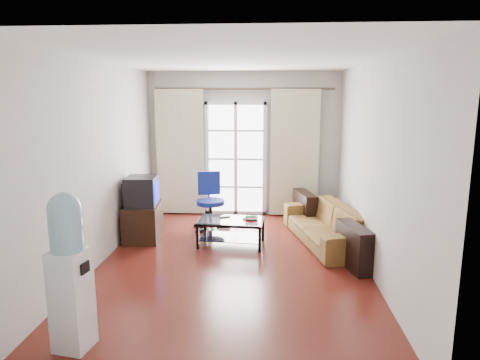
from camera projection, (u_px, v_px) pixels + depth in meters
name	position (u px, v px, depth m)	size (l,w,h in m)	color
floor	(232.00, 264.00, 5.81)	(5.20, 5.20, 0.00)	#5B1E15
ceiling	(232.00, 59.00, 5.29)	(5.20, 5.20, 0.00)	white
wall_back	(244.00, 144.00, 8.09)	(3.60, 0.02, 2.70)	#BBB7B2
wall_front	(200.00, 226.00, 3.00)	(3.60, 0.02, 2.70)	#BBB7B2
wall_left	(97.00, 165.00, 5.66)	(0.02, 5.20, 2.70)	#BBB7B2
wall_right	(373.00, 168.00, 5.43)	(0.02, 5.20, 2.70)	#BBB7B2
french_door	(236.00, 159.00, 8.10)	(1.16, 0.06, 2.15)	white
curtain_rod	(244.00, 89.00, 7.79)	(0.04, 0.04, 3.30)	#4C3F2D
curtain_left	(180.00, 152.00, 8.08)	(0.90, 0.07, 2.35)	beige
curtain_right	(294.00, 153.00, 7.94)	(0.90, 0.07, 2.35)	beige
radiator	(285.00, 199.00, 8.14)	(0.64, 0.12, 0.64)	#9F9FA2
sofa	(326.00, 224.00, 6.63)	(1.24, 2.13, 0.58)	brown
coffee_table	(231.00, 229.00, 6.52)	(1.03, 0.64, 0.40)	silver
bowl	(252.00, 219.00, 6.44)	(0.21, 0.21, 0.05)	green
book	(245.00, 220.00, 6.42)	(0.26, 0.29, 0.02)	#AD2E15
remote	(225.00, 217.00, 6.61)	(0.17, 0.05, 0.02)	black
tv_stand	(143.00, 222.00, 6.79)	(0.52, 0.78, 0.57)	black
crt_tv	(140.00, 191.00, 6.62)	(0.54, 0.53, 0.46)	black
task_chair	(210.00, 213.00, 7.30)	(0.80, 0.80, 0.97)	black
water_cooler	(69.00, 269.00, 3.74)	(0.34, 0.34, 1.44)	silver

